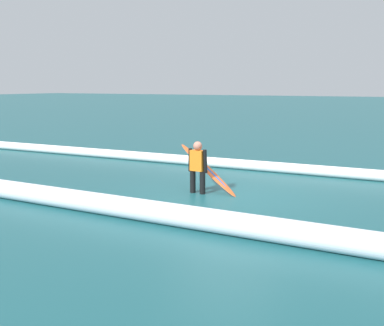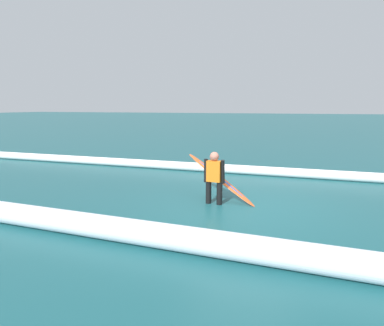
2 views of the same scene
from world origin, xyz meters
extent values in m
plane|color=#1A545A|center=(0.00, 0.00, 0.00)|extent=(198.15, 198.15, 0.00)
cylinder|color=black|center=(0.89, -0.01, 0.28)|extent=(0.14, 0.14, 0.56)
cylinder|color=black|center=(0.61, 0.02, 0.28)|extent=(0.14, 0.14, 0.56)
cube|color=orange|center=(0.75, 0.01, 0.81)|extent=(0.35, 0.23, 0.50)
sphere|color=#B86E5A|center=(0.75, 0.01, 1.16)|extent=(0.22, 0.22, 0.22)
cylinder|color=black|center=(0.97, -0.01, 0.81)|extent=(0.09, 0.10, 0.57)
cylinder|color=black|center=(0.54, 0.02, 0.81)|extent=(0.09, 0.14, 0.57)
ellipsoid|color=#E55926|center=(0.72, -0.44, 0.53)|extent=(2.01, 1.01, 1.11)
ellipsoid|color=blue|center=(0.72, -0.44, 0.54)|extent=(1.57, 0.70, 0.90)
cylinder|color=white|center=(1.19, -3.75, 0.16)|extent=(21.58, 0.43, 0.32)
cylinder|color=white|center=(2.47, 2.70, 0.22)|extent=(15.15, 0.86, 0.43)
camera|label=1|loc=(-5.01, 10.81, 2.65)|focal=47.92mm
camera|label=2|loc=(-1.25, 7.53, 2.35)|focal=31.01mm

